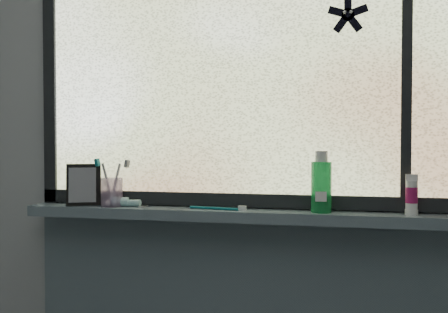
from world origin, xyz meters
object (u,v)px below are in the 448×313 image
object	(u,v)px
mouthwash_bottle	(321,182)
cream_tube	(412,193)
toothbrush_cup	(112,192)
vanity_mirror	(84,185)

from	to	relation	value
mouthwash_bottle	cream_tube	distance (m)	0.30
mouthwash_bottle	toothbrush_cup	bearing A→B (deg)	-179.87
toothbrush_cup	cream_tube	size ratio (longest dim) A/B	1.10
vanity_mirror	toothbrush_cup	size ratio (longest dim) A/B	1.49
toothbrush_cup	mouthwash_bottle	xyz separation A→B (m)	(0.79, 0.00, 0.05)
vanity_mirror	toothbrush_cup	world-z (taller)	vanity_mirror
vanity_mirror	toothbrush_cup	xyz separation A→B (m)	(0.12, 0.00, -0.03)
vanity_mirror	cream_tube	distance (m)	1.21
mouthwash_bottle	cream_tube	xyz separation A→B (m)	(0.30, 0.01, -0.03)
mouthwash_bottle	cream_tube	bearing A→B (deg)	0.99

